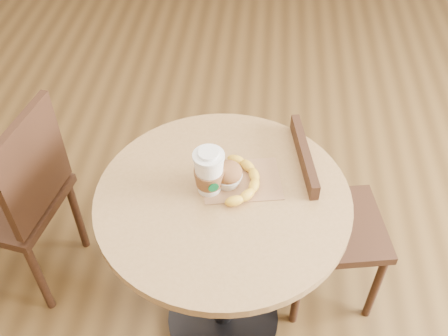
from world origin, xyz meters
name	(u,v)px	position (x,y,z in m)	size (l,w,h in m)	color
cafe_table	(223,235)	(0.05, -0.06, 0.56)	(0.78, 0.78, 0.75)	black
chair_left	(19,197)	(-0.72, 0.12, 0.47)	(0.44, 0.44, 0.85)	#392013
chair_right	(322,219)	(0.40, 0.13, 0.44)	(0.41, 0.41, 0.81)	#392013
kraft_bag	(242,180)	(0.11, 0.01, 0.75)	(0.24, 0.18, 0.00)	#9E704C
coffee_cup	(209,173)	(0.01, -0.03, 0.82)	(0.09, 0.10, 0.16)	white
muffin	(228,175)	(0.06, -0.01, 0.79)	(0.09, 0.09, 0.08)	silver
banana	(244,180)	(0.12, -0.01, 0.77)	(0.12, 0.23, 0.03)	yellow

